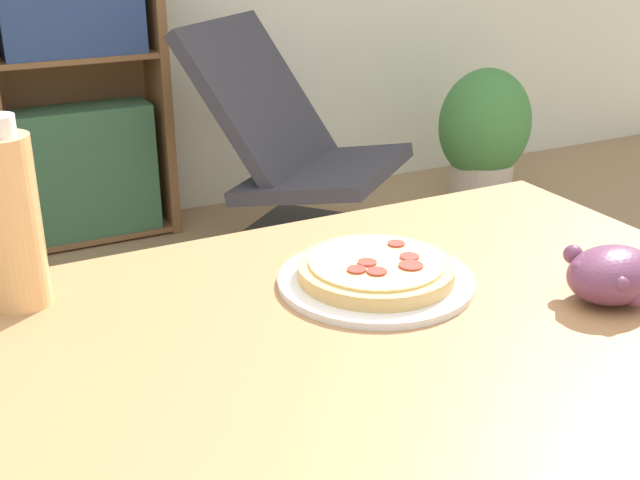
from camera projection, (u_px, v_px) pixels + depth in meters
name	position (u px, v px, depth m)	size (l,w,h in m)	color
dining_table	(365.00, 432.00, 0.96)	(1.13, 0.81, 0.78)	#A37549
pizza_on_plate	(376.00, 274.00, 1.07)	(0.26, 0.26, 0.04)	white
grape_bunch	(612.00, 275.00, 1.02)	(0.13, 0.11, 0.07)	#6B3856
drink_bottle	(11.00, 219.00, 0.98)	(0.07, 0.07, 0.24)	#EFB270
lounge_chair_far	(301.00, 187.00, 2.99)	(0.88, 0.95, 0.88)	black
bookshelf	(76.00, 73.00, 3.04)	(0.66, 0.27, 1.46)	brown
potted_plant_floor	(484.00, 133.00, 3.59)	(0.43, 0.37, 0.61)	#BCB2A3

